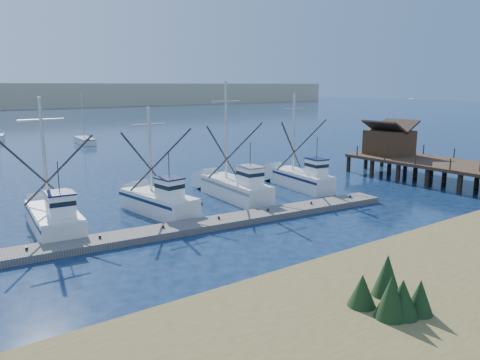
# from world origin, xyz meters

# --- Properties ---
(ground) EXTENTS (500.00, 500.00, 0.00)m
(ground) POSITION_xyz_m (0.00, 0.00, 0.00)
(ground) COLOR #0B1933
(ground) RESTS_ON ground
(shore_bank) EXTENTS (40.00, 10.00, 1.60)m
(shore_bank) POSITION_xyz_m (-8.00, -10.00, 0.80)
(shore_bank) COLOR #4C422D
(shore_bank) RESTS_ON ground
(floating_dock) EXTENTS (32.20, 5.12, 0.43)m
(floating_dock) POSITION_xyz_m (-6.06, 6.67, 0.21)
(floating_dock) COLOR #69635E
(floating_dock) RESTS_ON ground
(timber_pier) EXTENTS (7.00, 20.00, 8.00)m
(timber_pier) POSITION_xyz_m (21.50, 8.46, 2.57)
(timber_pier) COLOR black
(timber_pier) RESTS_ON ground
(trawler_fleet) EXTENTS (32.29, 8.73, 9.68)m
(trawler_fleet) POSITION_xyz_m (-6.96, 11.64, 0.97)
(trawler_fleet) COLOR silver
(trawler_fleet) RESTS_ON ground
(sailboat_near) EXTENTS (2.44, 6.93, 8.10)m
(sailboat_near) POSITION_xyz_m (2.90, 56.57, 0.48)
(sailboat_near) COLOR silver
(sailboat_near) RESTS_ON ground
(flying_gull) EXTENTS (1.07, 0.20, 0.20)m
(flying_gull) POSITION_xyz_m (18.30, 7.66, 8.05)
(flying_gull) COLOR white
(flying_gull) RESTS_ON ground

